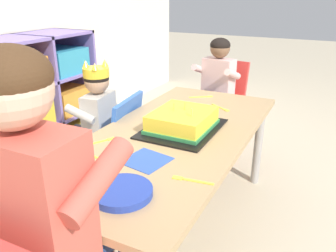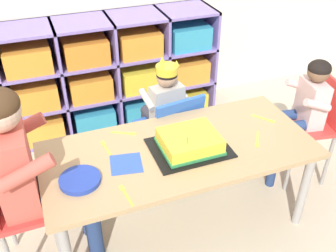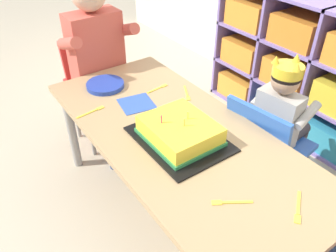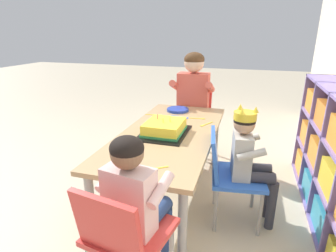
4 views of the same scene
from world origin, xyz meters
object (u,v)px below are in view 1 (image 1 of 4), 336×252
Objects in this scene: adult_helper_seated at (49,193)px; guest_at_table_side at (214,84)px; classroom_chair_guest_side at (221,98)px; child_with_crown at (93,115)px; classroom_chair_blue at (112,140)px; birthday_cake_on_tray at (182,122)px; fork_by_napkin at (99,158)px; fork_near_cake_tray at (190,180)px; paper_plate_stack at (122,192)px; fork_scattered_mid_table at (203,97)px; fork_beside_plate_stack at (221,108)px; activity_table at (173,144)px; fork_near_child_seat at (102,141)px.

adult_helper_seated reaches higher than guest_at_table_side.
child_with_crown is at bearing -109.15° from classroom_chair_guest_side.
classroom_chair_blue is at bearing -103.49° from classroom_chair_guest_side.
fork_by_napkin is at bearing 157.97° from birthday_cake_on_tray.
paper_plate_stack is at bearing -138.44° from fork_near_cake_tray.
classroom_chair_blue is 0.61m from fork_scattered_mid_table.
birthday_cake_on_tray is at bearing 65.86° from fork_scattered_mid_table.
guest_at_table_side reaches higher than classroom_chair_guest_side.
paper_plate_stack is (-1.51, -0.17, 0.13)m from classroom_chair_guest_side.
birthday_cake_on_tray is 3.21× the size of fork_beside_plate_stack.
activity_table is at bearing 70.06° from child_with_crown.
fork_near_child_seat is 0.82m from fork_scattered_mid_table.
fork_by_napkin is at bearing 51.99° from paper_plate_stack.
classroom_chair_blue is 4.88× the size of fork_scattered_mid_table.
fork_beside_plate_stack is (-0.54, -0.18, 0.12)m from classroom_chair_guest_side.
birthday_cake_on_tray is (-0.92, -0.11, 0.15)m from classroom_chair_guest_side.
classroom_chair_blue reaches higher than activity_table.
classroom_chair_blue is at bearing 114.98° from fork_by_napkin.
child_with_crown reaches higher than classroom_chair_blue.
fork_near_child_seat is at bearing 44.26° from fork_scattered_mid_table.
child_with_crown is at bearing -58.32° from adult_helper_seated.
child_with_crown is at bearing 44.16° from paper_plate_stack.
child_with_crown reaches higher than activity_table.
guest_at_table_side is at bearing -120.20° from fork_scattered_mid_table.
fork_near_child_seat is at bearing -86.77° from classroom_chair_guest_side.
child_with_crown is 0.64m from fork_by_napkin.
child_with_crown reaches higher than paper_plate_stack.
classroom_chair_guest_side is 1.21m from fork_near_child_seat.
activity_table is at bearing 8.15° from paper_plate_stack.
fork_near_cake_tray is (-0.36, -0.24, 0.06)m from activity_table.
fork_by_napkin is (0.39, 0.14, -0.10)m from adult_helper_seated.
guest_at_table_side reaches higher than fork_scattered_mid_table.
adult_helper_seated is at bearing 177.82° from birthday_cake_on_tray.
fork_near_child_seat is (-0.28, 0.25, -0.04)m from birthday_cake_on_tray.
birthday_cake_on_tray is at bearing -92.94° from adult_helper_seated.
paper_plate_stack is at bearing 30.35° from classroom_chair_blue.
child_with_crown reaches higher than fork_by_napkin.
fork_beside_plate_stack is (0.31, -0.65, 0.05)m from child_with_crown.
fork_near_cake_tray and fork_scattered_mid_table have the same top height.
fork_by_napkin is (-0.50, -0.31, 0.18)m from classroom_chair_blue.
adult_helper_seated is at bearing 51.98° from fork_near_child_seat.
fork_by_napkin is (-0.94, 0.06, 0.00)m from fork_scattered_mid_table.
classroom_chair_guest_side is at bearing -124.14° from fork_scattered_mid_table.
classroom_chair_guest_side is 5.42× the size of fork_scattered_mid_table.
classroom_chair_guest_side is at bearing 80.95° from fork_by_napkin.
fork_by_napkin is (-0.36, 0.15, 0.06)m from activity_table.
classroom_chair_blue is 4.66× the size of fork_by_napkin.
paper_plate_stack is at bearing 73.92° from fork_near_child_seat.
child_with_crown is 6.35× the size of fork_scattered_mid_table.
fork_near_cake_tray is 1.10× the size of fork_by_napkin.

